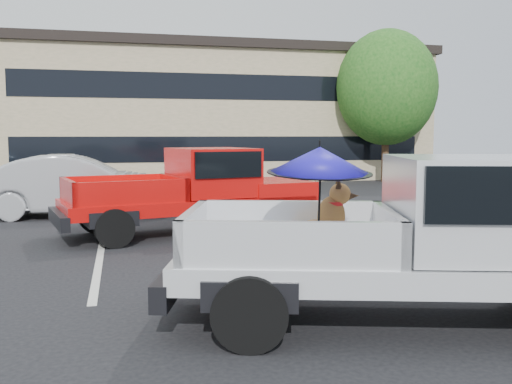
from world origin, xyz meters
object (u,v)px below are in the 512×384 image
(tree_back, at_px, (274,94))
(red_pickup, at_px, (205,186))
(tree_right, at_px, (387,88))
(silver_pickup, at_px, (449,231))
(silver_sedan, at_px, (76,185))

(tree_back, bearing_deg, red_pickup, -109.39)
(tree_right, distance_m, tree_back, 8.55)
(tree_right, distance_m, red_pickup, 15.41)
(silver_pickup, height_order, silver_sedan, silver_pickup)
(silver_pickup, bearing_deg, tree_back, 95.04)
(tree_right, height_order, red_pickup, tree_right)
(red_pickup, bearing_deg, silver_pickup, -88.03)
(silver_pickup, xyz_separation_m, red_pickup, (-1.75, 6.68, -0.05))
(tree_right, relative_size, tree_back, 0.95)
(tree_back, xyz_separation_m, red_pickup, (-6.83, -19.42, -3.41))
(silver_pickup, relative_size, silver_sedan, 1.24)
(tree_right, height_order, silver_pickup, tree_right)
(silver_pickup, bearing_deg, silver_sedan, 131.31)
(tree_back, bearing_deg, silver_sedan, -121.10)
(tree_back, height_order, silver_sedan, tree_back)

